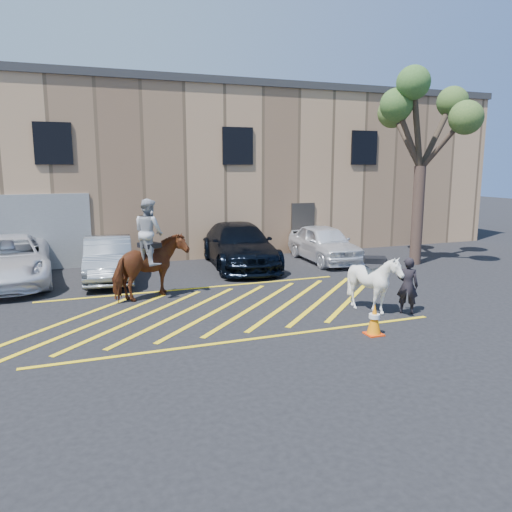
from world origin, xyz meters
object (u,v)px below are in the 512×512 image
object	(u,v)px
car_white_suv	(324,243)
mounted_bay	(150,259)
saddled_white	(374,283)
car_white_pickup	(7,260)
car_silver_sedan	(108,258)
car_blue_suv	(239,245)
tree	(423,115)
traffic_cone	(374,319)
handler	(408,286)

from	to	relation	value
car_white_suv	mounted_bay	bearing A→B (deg)	-153.41
car_white_suv	saddled_white	distance (m)	7.17
car_white_pickup	car_silver_sedan	bearing A→B (deg)	-10.94
car_silver_sedan	car_blue_suv	size ratio (longest dim) A/B	0.78
car_silver_sedan	mounted_bay	world-z (taller)	mounted_bay
car_white_pickup	tree	bearing A→B (deg)	-9.88
saddled_white	traffic_cone	xyz separation A→B (m)	(-0.96, -1.48, -0.44)
traffic_cone	saddled_white	bearing A→B (deg)	57.05
saddled_white	car_silver_sedan	bearing A→B (deg)	133.39
saddled_white	car_white_pickup	bearing A→B (deg)	143.05
car_blue_suv	handler	bearing A→B (deg)	-68.13
car_blue_suv	handler	xyz separation A→B (m)	(2.10, -7.42, -0.06)
traffic_cone	tree	xyz separation A→B (m)	(6.27, 6.57, 5.33)
car_white_pickup	car_white_suv	world-z (taller)	car_white_pickup
car_white_pickup	traffic_cone	bearing A→B (deg)	-47.91
saddled_white	traffic_cone	size ratio (longest dim) A/B	2.57
car_silver_sedan	mounted_bay	bearing A→B (deg)	-68.15
mounted_bay	car_silver_sedan	bearing A→B (deg)	107.42
saddled_white	tree	world-z (taller)	tree
tree	traffic_cone	bearing A→B (deg)	-133.69
car_silver_sedan	saddled_white	size ratio (longest dim) A/B	2.32
car_white_suv	mounted_bay	world-z (taller)	mounted_bay
car_blue_suv	saddled_white	xyz separation A→B (m)	(1.30, -7.08, -0.01)
handler	traffic_cone	xyz separation A→B (m)	(-1.76, -1.14, -0.38)
car_blue_suv	mounted_bay	distance (m)	5.31
car_white_pickup	handler	size ratio (longest dim) A/B	3.76
tree	car_white_pickup	bearing A→B (deg)	172.58
car_white_pickup	traffic_cone	xyz separation A→B (m)	(8.34, -8.47, -0.41)
car_white_pickup	mounted_bay	bearing A→B (deg)	-43.00
car_silver_sedan	traffic_cone	size ratio (longest dim) A/B	5.97
handler	saddled_white	xyz separation A→B (m)	(-0.80, 0.34, 0.06)
car_white_suv	handler	bearing A→B (deg)	-98.53
car_white_suv	tree	xyz separation A→B (m)	(3.10, -1.72, 4.96)
car_white_suv	tree	bearing A→B (deg)	-26.42
mounted_bay	car_white_suv	bearing A→B (deg)	23.92
car_white_suv	handler	distance (m)	7.29
car_blue_suv	saddled_white	size ratio (longest dim) A/B	2.97
traffic_cone	car_blue_suv	bearing A→B (deg)	92.31
car_blue_suv	car_white_suv	distance (m)	3.53
car_white_pickup	tree	xyz separation A→B (m)	(14.62, -1.90, 4.91)
mounted_bay	saddled_white	xyz separation A→B (m)	(5.23, -3.51, -0.37)
car_white_suv	handler	xyz separation A→B (m)	(-1.42, -7.15, 0.01)
car_white_suv	traffic_cone	world-z (taller)	car_white_suv
saddled_white	car_white_suv	bearing A→B (deg)	71.98
handler	saddled_white	world-z (taller)	saddled_white
car_white_pickup	handler	xyz separation A→B (m)	(10.10, -7.33, -0.03)
traffic_cone	handler	bearing A→B (deg)	32.95
car_white_pickup	car_white_suv	xyz separation A→B (m)	(11.52, -0.18, -0.04)
handler	saddled_white	distance (m)	0.87
car_white_suv	handler	world-z (taller)	handler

